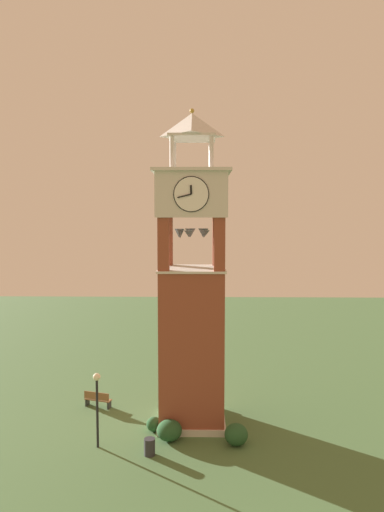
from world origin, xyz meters
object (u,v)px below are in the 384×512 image
at_px(park_bench, 98,399).
at_px(lamp_post, 97,396).
at_px(clock_tower, 192,299).
at_px(trash_bin, 150,447).

height_order(park_bench, lamp_post, lamp_post).
bearing_deg(park_bench, lamp_post, 12.64).
relative_size(clock_tower, trash_bin, 20.95).
distance_m(park_bench, trash_bin, 6.58).
distance_m(clock_tower, park_bench, 8.61).
bearing_deg(clock_tower, park_bench, -108.35).
relative_size(park_bench, lamp_post, 0.45).
bearing_deg(trash_bin, park_bench, -146.08).
distance_m(clock_tower, trash_bin, 7.56).
bearing_deg(trash_bin, clock_tower, 151.97).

